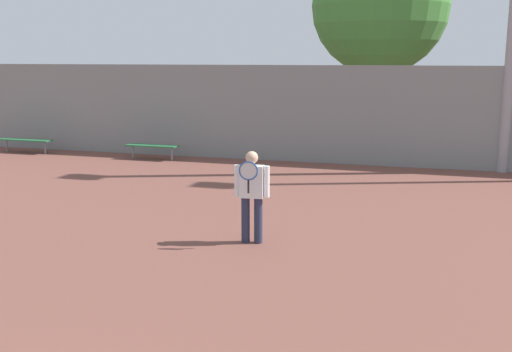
% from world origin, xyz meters
% --- Properties ---
extents(tennis_player, '(0.59, 0.43, 1.54)m').
position_xyz_m(tennis_player, '(0.58, 7.47, 0.87)').
color(tennis_player, '#282D47').
rests_on(tennis_player, ground_plane).
extents(bench_courtside_far, '(1.62, 0.40, 0.44)m').
position_xyz_m(bench_courtside_far, '(-4.74, 14.52, 0.40)').
color(bench_courtside_far, '#28663D').
rests_on(bench_courtside_far, ground_plane).
extents(bench_adjacent_court, '(1.83, 0.40, 0.44)m').
position_xyz_m(bench_adjacent_court, '(-9.24, 14.52, 0.40)').
color(bench_adjacent_court, '#28663D').
rests_on(bench_adjacent_court, ground_plane).
extents(back_fence, '(25.97, 0.06, 2.82)m').
position_xyz_m(back_fence, '(0.00, 15.42, 1.41)').
color(back_fence, gray).
rests_on(back_fence, ground_plane).
extents(tree_green_broad, '(4.77, 4.77, 7.18)m').
position_xyz_m(tree_green_broad, '(1.34, 20.33, 4.78)').
color(tree_green_broad, brown).
rests_on(tree_green_broad, ground_plane).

